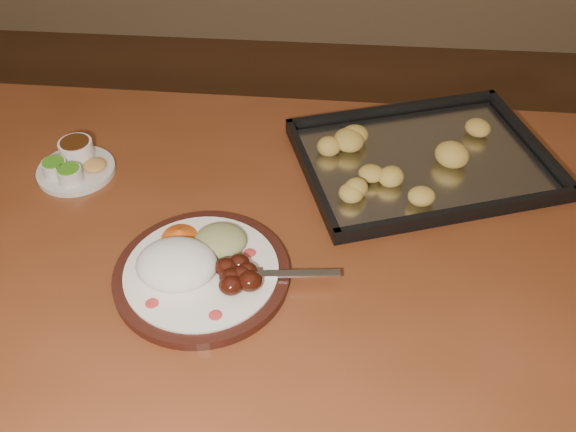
{
  "coord_description": "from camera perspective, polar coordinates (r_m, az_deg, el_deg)",
  "views": [
    {
      "loc": [
        0.16,
        -0.91,
        1.54
      ],
      "look_at": [
        0.1,
        -0.09,
        0.77
      ],
      "focal_mm": 40.0,
      "sensor_mm": 36.0,
      "label": 1
    }
  ],
  "objects": [
    {
      "name": "dinner_plate",
      "position": [
        1.05,
        -7.95,
        -4.56
      ],
      "size": [
        0.37,
        0.29,
        0.07
      ],
      "rotation": [
        0.0,
        0.0,
        0.01
      ],
      "color": "black",
      "rests_on": "dining_table"
    },
    {
      "name": "ground",
      "position": [
        1.8,
        -2.92,
        -16.0
      ],
      "size": [
        4.0,
        4.0,
        0.0
      ],
      "primitive_type": "plane",
      "color": "#56321D",
      "rests_on": "ground"
    },
    {
      "name": "dining_table",
      "position": [
        1.19,
        -3.59,
        -5.24
      ],
      "size": [
        1.51,
        0.92,
        0.75
      ],
      "rotation": [
        0.0,
        0.0,
        -0.01
      ],
      "color": "brown",
      "rests_on": "ground"
    },
    {
      "name": "condiment_saucer",
      "position": [
        1.31,
        -18.48,
        4.4
      ],
      "size": [
        0.15,
        0.15,
        0.05
      ],
      "rotation": [
        0.0,
        0.0,
        -0.14
      ],
      "color": "beige",
      "rests_on": "dining_table"
    },
    {
      "name": "baking_tray",
      "position": [
        1.29,
        11.88,
        5.03
      ],
      "size": [
        0.56,
        0.48,
        0.05
      ],
      "rotation": [
        0.0,
        0.0,
        0.33
      ],
      "color": "black",
      "rests_on": "dining_table"
    }
  ]
}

